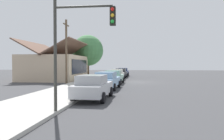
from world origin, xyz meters
TOP-DOWN VIEW (x-y plane):
  - ground_plane at (0.00, 0.00)m, footprint 120.00×120.00m
  - sidewalk_curb at (0.00, 5.60)m, footprint 60.00×4.20m
  - car_silver at (-14.18, 2.74)m, footprint 4.67×2.14m
  - car_skyblue at (-8.30, 2.69)m, footprint 4.89×2.19m
  - car_seafoam at (-2.66, 2.68)m, footprint 4.52×2.22m
  - car_ivory at (3.45, 2.81)m, footprint 4.43×2.02m
  - car_charcoal at (9.07, 2.71)m, footprint 4.75×2.10m
  - car_navy at (14.71, 2.72)m, footprint 4.73×2.15m
  - storefront_building at (2.69, 11.98)m, footprint 10.37×7.78m
  - shade_tree at (9.66, 8.67)m, footprint 5.47×5.47m
  - traffic_light_main at (-18.45, 2.54)m, footprint 0.37×2.79m
  - utility_pole_wooden at (-3.40, 8.20)m, footprint 1.80×0.24m
  - fire_hydrant_red at (-9.62, 4.20)m, footprint 0.22×0.22m

SIDE VIEW (x-z plane):
  - ground_plane at x=0.00m, z-range 0.00..0.00m
  - sidewalk_curb at x=0.00m, z-range 0.00..0.16m
  - fire_hydrant_red at x=-9.62m, z-range 0.14..0.85m
  - car_ivory at x=3.45m, z-range 0.02..1.61m
  - car_silver at x=-14.18m, z-range 0.02..1.61m
  - car_seafoam at x=-2.66m, z-range 0.02..1.61m
  - car_charcoal at x=9.07m, z-range 0.02..1.61m
  - car_skyblue at x=-8.30m, z-range 0.02..1.61m
  - car_navy at x=14.71m, z-range 0.02..1.61m
  - storefront_building at x=2.69m, z-range -0.91..4.76m
  - traffic_light_main at x=-18.45m, z-range 0.89..6.09m
  - utility_pole_wooden at x=-3.40m, z-range 0.18..7.68m
  - shade_tree at x=9.66m, z-range 1.00..8.51m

